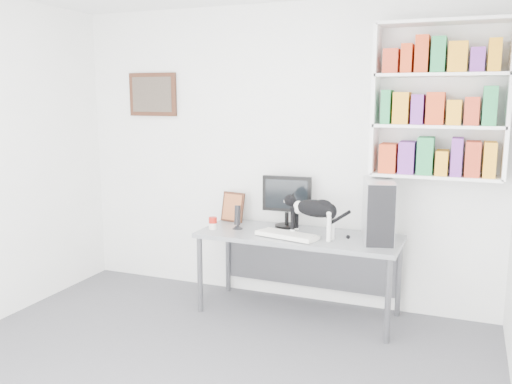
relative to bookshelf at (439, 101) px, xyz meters
The scene contains 11 objects.
room 2.37m from the bookshelf, 127.12° to the right, with size 4.01×4.01×2.70m.
bookshelf is the anchor object (origin of this frame).
wall_art 2.70m from the bookshelf, behind, with size 0.52×0.04×0.42m, color #4E2719.
desk 1.85m from the bookshelf, 167.79° to the right, with size 1.72×0.67×0.72m, color gray.
monitor 1.54m from the bookshelf, behind, with size 0.45×0.21×0.47m, color black.
keyboard 1.63m from the bookshelf, 161.83° to the right, with size 0.52×0.20×0.04m, color white.
pc_tower 0.99m from the bookshelf, 156.54° to the right, with size 0.22×0.50×0.50m, color silver.
speaker 1.95m from the bookshelf, behind, with size 0.10×0.10×0.22m, color black.
leaning_print 2.04m from the bookshelf, behind, with size 0.23×0.09×0.29m, color #4E2719.
soup_can 2.16m from the bookshelf, 169.61° to the right, with size 0.07×0.07×0.11m, color #B0170F.
cat 1.37m from the bookshelf, 161.54° to the right, with size 0.55×0.15×0.34m, color black, non-canonical shape.
Camera 1 is at (1.63, -2.71, 1.89)m, focal length 38.00 mm.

